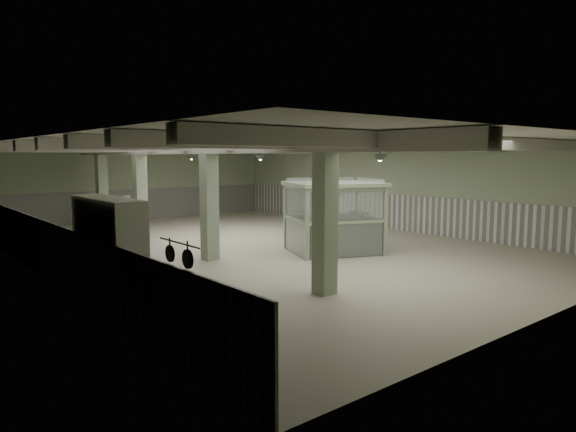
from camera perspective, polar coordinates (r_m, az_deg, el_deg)
floor at (r=17.89m, az=-3.37°, el=-3.37°), size 20.00×20.00×0.00m
ceiling at (r=17.63m, az=-3.45°, el=8.24°), size 14.00×20.00×0.02m
wall_back at (r=26.41m, az=-16.30°, el=3.52°), size 14.00×0.02×3.60m
wall_front at (r=11.27m, az=28.04°, el=-0.75°), size 14.00×0.02×3.60m
wall_left at (r=14.70m, az=-26.07°, el=0.89°), size 0.02×20.00×3.60m
wall_right at (r=22.49m, az=11.19°, el=3.17°), size 0.02×20.00×3.60m
wainscot_left at (r=14.84m, az=-25.77°, el=-3.14°), size 0.05×19.90×1.50m
wainscot_right at (r=22.56m, az=11.09°, el=0.51°), size 0.05×19.90×1.50m
wainscot_back at (r=26.45m, az=-16.21°, el=1.25°), size 13.90×0.05×1.50m
girder at (r=16.28m, az=-10.65°, el=7.50°), size 0.45×19.90×0.40m
beam_a at (r=12.37m, az=17.62°, el=7.82°), size 13.90×0.35×0.32m
beam_b at (r=13.89m, az=8.87°, el=7.88°), size 13.90×0.35×0.32m
beam_c at (r=15.67m, az=1.98°, el=7.80°), size 13.90×0.35×0.32m
beam_d at (r=17.62m, az=-3.45°, el=7.65°), size 13.90×0.35×0.32m
beam_e at (r=19.70m, az=-7.76°, el=7.49°), size 13.90×0.35×0.32m
beam_f at (r=21.87m, az=-11.23°, el=7.33°), size 13.90×0.35×0.32m
beam_g at (r=24.10m, az=-14.07°, el=7.17°), size 13.90×0.35×0.32m
column_a at (r=11.47m, az=4.13°, el=0.13°), size 0.42×0.42×3.60m
column_b at (r=15.46m, az=-8.74°, el=1.73°), size 0.42×0.42×3.60m
column_c at (r=19.92m, az=-16.11°, el=2.62°), size 0.42×0.42×3.60m
column_d at (r=23.64m, az=-19.97°, el=3.06°), size 0.42×0.42×3.60m
hook_rail at (r=7.59m, az=-12.05°, el=-2.93°), size 0.02×1.20×0.02m
pendant_front at (r=14.26m, az=10.19°, el=6.33°), size 0.44×0.44×0.22m
pendant_mid at (r=18.32m, az=-3.09°, el=6.45°), size 0.44×0.44×0.22m
pendant_back at (r=22.54m, az=-10.69°, el=6.37°), size 0.44×0.44×0.22m
prep_counter at (r=9.87m, az=-15.40°, el=-9.08°), size 0.84×4.78×0.91m
pitcher_near at (r=10.36m, az=-17.79°, el=-5.14°), size 0.23×0.25×0.27m
pitcher_far at (r=10.85m, az=-17.21°, el=-4.49°), size 0.29×0.31×0.31m
veg_colander at (r=8.73m, az=-12.18°, el=-7.33°), size 0.56×0.56×0.22m
orange_bowl at (r=8.90m, az=-11.82°, el=-7.43°), size 0.37×0.37×0.10m
skillet_near at (r=7.50m, az=-11.09°, el=-4.72°), size 0.04×0.28×0.28m
skillet_far at (r=7.99m, az=-12.98°, el=-4.08°), size 0.03×0.26×0.26m
walkin_cooler at (r=11.08m, az=-19.18°, el=-3.73°), size 1.12×2.56×2.34m
guard_booth at (r=16.66m, az=5.11°, el=1.40°), size 3.53×3.29×2.39m
filing_cabinet at (r=17.91m, az=7.86°, el=-1.43°), size 0.48×0.62×1.22m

